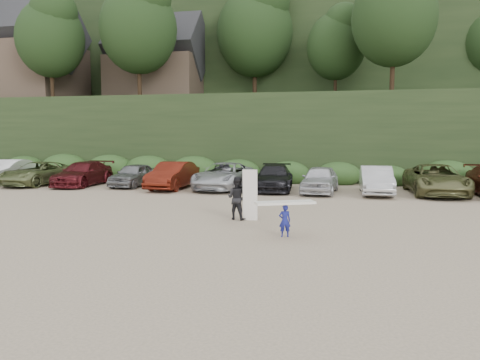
# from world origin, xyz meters

# --- Properties ---
(ground) EXTENTS (120.00, 120.00, 0.00)m
(ground) POSITION_xyz_m (0.00, 0.00, 0.00)
(ground) COLOR tan
(ground) RESTS_ON ground
(hillside_backdrop) EXTENTS (90.00, 41.50, 28.00)m
(hillside_backdrop) POSITION_xyz_m (-0.26, 35.93, 11.22)
(hillside_backdrop) COLOR black
(hillside_backdrop) RESTS_ON ground
(parked_cars) EXTENTS (40.12, 6.37, 1.62)m
(parked_cars) POSITION_xyz_m (-0.38, 10.01, 0.76)
(parked_cars) COLOR #9FA0A4
(parked_cars) RESTS_ON ground
(child_surfer) EXTENTS (1.94, 1.27, 1.14)m
(child_surfer) POSITION_xyz_m (2.95, -1.68, 0.77)
(child_surfer) COLOR navy
(child_surfer) RESTS_ON ground
(adult_surfer) EXTENTS (1.29, 0.80, 1.93)m
(adult_surfer) POSITION_xyz_m (0.83, 0.90, 0.83)
(adult_surfer) COLOR black
(adult_surfer) RESTS_ON ground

